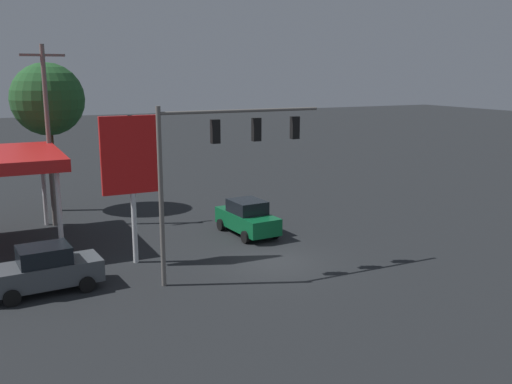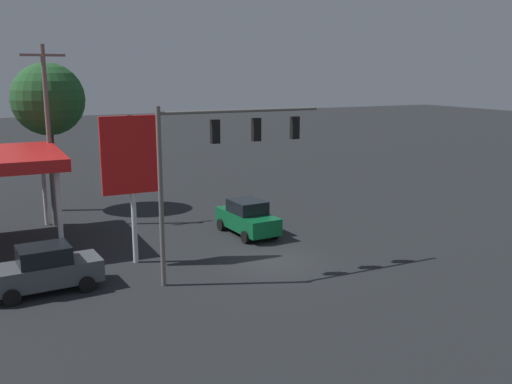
# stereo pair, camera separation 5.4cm
# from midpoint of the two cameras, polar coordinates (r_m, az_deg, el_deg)

# --- Properties ---
(ground_plane) EXTENTS (200.00, 200.00, 0.00)m
(ground_plane) POSITION_cam_midpoint_polar(r_m,az_deg,el_deg) (27.29, 1.80, -6.96)
(ground_plane) COLOR black
(traffic_signal_assembly) EXTENTS (7.44, 0.43, 7.51)m
(traffic_signal_assembly) POSITION_cam_midpoint_polar(r_m,az_deg,el_deg) (24.16, -3.60, 4.20)
(traffic_signal_assembly) COLOR slate
(traffic_signal_assembly) RESTS_ON ground
(utility_pole) EXTENTS (2.40, 0.26, 10.34)m
(utility_pole) POSITION_cam_midpoint_polar(r_m,az_deg,el_deg) (34.63, -20.11, 5.61)
(utility_pole) COLOR slate
(utility_pole) RESTS_ON ground
(price_sign) EXTENTS (2.76, 0.27, 6.91)m
(price_sign) POSITION_cam_midpoint_polar(r_m,az_deg,el_deg) (26.62, -12.41, 3.15)
(price_sign) COLOR silver
(price_sign) RESTS_ON ground
(sedan_far) EXTENTS (4.52, 2.32, 1.93)m
(sedan_far) POSITION_cam_midpoint_polar(r_m,az_deg,el_deg) (24.95, -20.40, -7.26)
(sedan_far) COLOR #474C51
(sedan_far) RESTS_ON ground
(sedan_waiting) EXTENTS (2.31, 4.52, 1.93)m
(sedan_waiting) POSITION_cam_midpoint_polar(r_m,az_deg,el_deg) (31.50, -0.93, -2.57)
(sedan_waiting) COLOR #0C592D
(sedan_waiting) RESTS_ON ground
(street_tree) EXTENTS (4.53, 4.53, 9.43)m
(street_tree) POSITION_cam_midpoint_polar(r_m,az_deg,el_deg) (38.33, -20.15, 8.66)
(street_tree) COLOR #4C331E
(street_tree) RESTS_ON ground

